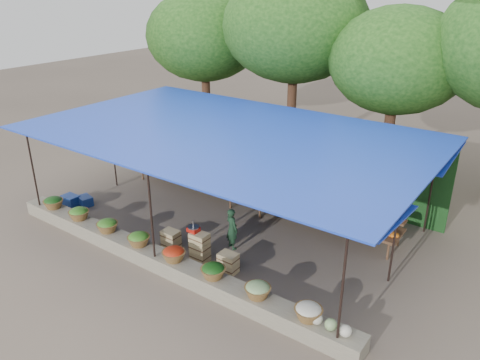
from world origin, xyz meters
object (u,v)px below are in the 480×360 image
Objects in this scene: crate_counter at (199,249)px; blue_crate_back at (71,200)px; blue_crate_front at (85,201)px; vendor_seated at (232,229)px; weighing_scale at (193,229)px.

crate_counter is 5.35m from blue_crate_back.
vendor_seated is at bearing 20.76° from blue_crate_front.
vendor_seated is at bearing 70.60° from crate_counter.
crate_counter is 4.47× the size of blue_crate_back.
weighing_scale reaches higher than blue_crate_back.
vendor_seated is at bearing 8.79° from blue_crate_back.
crate_counter reaches higher than blue_crate_back.
blue_crate_back is at bearing 179.49° from crate_counter.
blue_crate_front is at bearing 27.64° from vendor_seated.
crate_counter is at bearing 10.30° from blue_crate_front.
crate_counter is 4.98m from blue_crate_front.
weighing_scale reaches higher than crate_counter.
weighing_scale is 5.24m from blue_crate_back.
weighing_scale is at bearing 180.00° from crate_counter.
blue_crate_front is (-5.30, -0.65, -0.43)m from vendor_seated.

